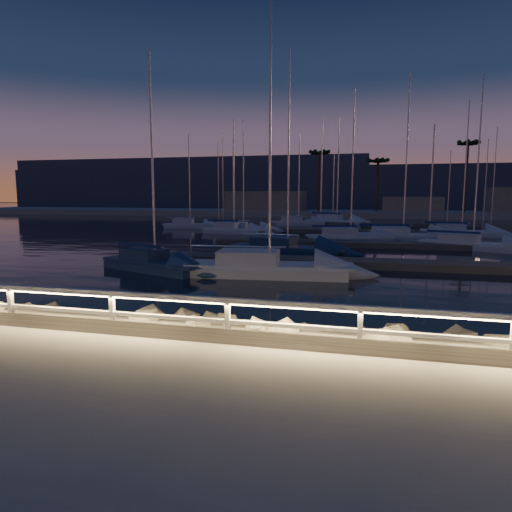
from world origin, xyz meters
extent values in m
plane|color=#9B968C|center=(0.00, 0.00, 0.00)|extent=(400.00, 400.00, 0.00)
cube|color=#9B968C|center=(0.00, -2.50, -0.10)|extent=(240.00, 5.00, 0.20)
cube|color=slate|center=(0.00, 1.50, -0.30)|extent=(240.00, 3.45, 1.29)
plane|color=black|center=(0.00, 80.00, -0.60)|extent=(320.00, 320.00, 0.00)
plane|color=black|center=(0.00, 0.00, -1.20)|extent=(400.00, 400.00, 0.00)
cube|color=silver|center=(-8.00, 0.00, 0.50)|extent=(0.11, 0.11, 1.00)
cube|color=silver|center=(-5.00, 0.00, 0.50)|extent=(0.11, 0.11, 1.00)
cube|color=silver|center=(-2.00, 0.00, 0.50)|extent=(0.11, 0.11, 1.00)
cube|color=silver|center=(1.00, 0.00, 0.50)|extent=(0.11, 0.11, 1.00)
cube|color=silver|center=(0.00, 0.00, 1.00)|extent=(44.00, 0.12, 0.12)
cube|color=silver|center=(0.00, 0.00, 0.50)|extent=(44.00, 0.09, 0.09)
cube|color=#FFD072|center=(0.00, -0.02, 0.92)|extent=(44.00, 0.04, 0.03)
sphere|color=slate|center=(1.04, 1.74, -0.27)|extent=(0.83, 0.83, 0.83)
cube|color=#615A51|center=(0.00, 16.00, -0.40)|extent=(22.00, 2.00, 0.40)
cube|color=#615A51|center=(0.00, 26.00, -0.40)|extent=(22.00, 2.00, 0.40)
cube|color=#615A51|center=(0.00, 38.00, -0.40)|extent=(22.00, 2.00, 0.40)
cube|color=#615A51|center=(0.00, 50.00, -0.40)|extent=(22.00, 2.00, 0.40)
cube|color=#9B968C|center=(0.00, 74.00, -0.20)|extent=(160.00, 14.00, 1.20)
cube|color=gray|center=(-18.00, 74.00, 1.80)|extent=(14.00, 8.00, 4.00)
cube|color=gray|center=(8.00, 75.00, 1.30)|extent=(10.00, 6.00, 3.00)
cylinder|color=#503D25|center=(-8.00, 72.00, 5.65)|extent=(0.44, 0.44, 10.50)
cylinder|color=#503D25|center=(2.00, 73.00, 4.90)|extent=(0.44, 0.44, 9.00)
cylinder|color=#503D25|center=(16.00, 72.00, 6.15)|extent=(0.44, 0.44, 11.50)
cube|color=#353D52|center=(0.00, 130.00, 4.00)|extent=(220.00, 30.00, 14.00)
cube|color=#353D52|center=(-60.00, 140.00, 6.00)|extent=(120.00, 25.00, 18.00)
cube|color=navy|center=(-9.85, 12.00, -0.45)|extent=(6.41, 4.15, 0.52)
cube|color=navy|center=(-9.85, 12.00, -0.12)|extent=(6.77, 4.05, 0.14)
cube|color=navy|center=(-10.64, 12.31, 0.21)|extent=(2.76, 2.29, 0.61)
cylinder|color=#BCBCC2|center=(-9.85, 12.00, 5.26)|extent=(0.11, 0.11, 10.57)
cylinder|color=#BCBCC2|center=(-11.03, 12.47, 0.68)|extent=(3.56, 1.48, 0.08)
cube|color=silver|center=(-3.66, 12.00, -0.45)|extent=(7.81, 3.27, 0.59)
cube|color=silver|center=(-3.66, 12.00, -0.07)|extent=(8.40, 2.96, 0.16)
cube|color=silver|center=(-4.70, 11.90, 0.30)|extent=(3.13, 2.18, 0.70)
cylinder|color=#BCBCC2|center=(-3.66, 12.00, 6.63)|extent=(0.13, 0.13, 13.19)
cylinder|color=#BCBCC2|center=(-5.23, 11.84, 0.84)|extent=(4.73, 0.56, 0.09)
cube|color=navy|center=(-4.23, 20.24, -0.45)|extent=(7.60, 3.47, 0.53)
cube|color=navy|center=(-4.23, 20.24, -0.11)|extent=(8.15, 3.20, 0.14)
cube|color=navy|center=(-5.23, 20.38, 0.22)|extent=(3.08, 2.22, 0.62)
cylinder|color=#BCBCC2|center=(-4.23, 20.24, 6.34)|extent=(0.12, 0.12, 12.72)
cylinder|color=#BCBCC2|center=(-5.74, 20.46, 0.70)|extent=(4.54, 0.73, 0.08)
cube|color=silver|center=(-12.40, 34.85, -0.45)|extent=(6.43, 2.85, 0.53)
cube|color=silver|center=(-12.40, 34.85, -0.11)|extent=(6.90, 2.60, 0.14)
cube|color=silver|center=(-13.26, 34.96, 0.22)|extent=(2.60, 1.85, 0.62)
cylinder|color=#BCBCC2|center=(-12.40, 34.85, 5.38)|extent=(0.12, 0.12, 10.79)
cylinder|color=#BCBCC2|center=(-13.69, 35.02, 0.70)|extent=(3.86, 0.57, 0.08)
cube|color=silver|center=(-0.49, 29.73, -0.45)|extent=(7.31, 4.47, 0.54)
cube|color=silver|center=(-0.49, 29.73, -0.11)|extent=(7.74, 4.33, 0.15)
cube|color=silver|center=(-1.40, 29.41, 0.24)|extent=(3.12, 2.53, 0.64)
cylinder|color=#BCBCC2|center=(-0.49, 29.73, 6.01)|extent=(0.12, 0.12, 12.04)
cylinder|color=#BCBCC2|center=(-1.85, 29.25, 0.73)|extent=(4.12, 1.50, 0.08)
cube|color=silver|center=(8.42, 26.13, -0.45)|extent=(7.17, 4.74, 0.49)
cube|color=silver|center=(8.42, 26.13, -0.14)|extent=(7.56, 4.65, 0.13)
cube|color=silver|center=(7.55, 26.50, 0.18)|extent=(3.11, 2.60, 0.58)
cylinder|color=#BCBCC2|center=(8.42, 26.13, 5.87)|extent=(0.11, 0.11, 11.84)
cylinder|color=#BCBCC2|center=(7.11, 26.69, 0.62)|extent=(3.95, 1.72, 0.07)
cube|color=silver|center=(-19.66, 40.74, -0.45)|extent=(6.20, 2.96, 0.50)
cube|color=silver|center=(-19.66, 40.74, -0.13)|extent=(6.64, 2.75, 0.14)
cube|color=silver|center=(-20.47, 40.60, 0.19)|extent=(2.53, 1.86, 0.60)
cylinder|color=#BCBCC2|center=(-19.66, 40.74, 5.13)|extent=(0.11, 0.11, 10.33)
cylinder|color=#BCBCC2|center=(-20.88, 40.53, 0.65)|extent=(3.68, 0.70, 0.07)
cube|color=silver|center=(-11.91, 36.59, -0.45)|extent=(6.44, 2.57, 0.49)
cube|color=silver|center=(-11.91, 36.59, -0.14)|extent=(6.94, 2.29, 0.13)
cube|color=silver|center=(-12.78, 36.53, 0.18)|extent=(2.56, 1.75, 0.58)
cylinder|color=#BCBCC2|center=(-11.91, 36.59, 5.42)|extent=(0.11, 0.11, 10.94)
cylinder|color=#BCBCC2|center=(-13.22, 36.49, 0.62)|extent=(3.93, 0.37, 0.07)
cube|color=silver|center=(9.69, 37.74, -0.45)|extent=(7.26, 3.30, 0.50)
cube|color=silver|center=(9.69, 37.74, -0.13)|extent=(7.79, 3.04, 0.14)
cube|color=silver|center=(8.73, 37.88, 0.19)|extent=(2.94, 2.12, 0.60)
cylinder|color=#BCBCC2|center=(9.69, 37.74, 6.04)|extent=(0.11, 0.11, 12.15)
cylinder|color=#BCBCC2|center=(8.25, 37.95, 0.65)|extent=(4.34, 0.69, 0.07)
cube|color=silver|center=(3.94, 32.24, -0.45)|extent=(8.05, 3.35, 0.53)
cube|color=silver|center=(3.94, 32.24, -0.12)|extent=(8.67, 3.02, 0.14)
cube|color=silver|center=(2.86, 32.14, 0.22)|extent=(3.22, 2.24, 0.62)
cylinder|color=#BCBCC2|center=(3.94, 32.24, 6.79)|extent=(0.11, 0.11, 13.61)
cylinder|color=#BCBCC2|center=(2.32, 32.08, 0.70)|extent=(4.89, 0.54, 0.08)
cube|color=silver|center=(-7.91, 48.46, -0.45)|extent=(6.71, 4.37, 0.54)
cube|color=silver|center=(-7.91, 48.46, -0.11)|extent=(7.08, 4.27, 0.15)
cube|color=silver|center=(-8.73, 48.12, 0.24)|extent=(2.90, 2.41, 0.64)
cylinder|color=#BCBCC2|center=(-7.91, 48.46, 5.53)|extent=(0.12, 0.12, 11.07)
cylinder|color=#BCBCC2|center=(-9.14, 47.96, 0.73)|extent=(3.72, 1.57, 0.08)
cube|color=silver|center=(-3.24, 51.40, -0.45)|extent=(8.15, 5.41, 0.60)
cube|color=silver|center=(-3.24, 51.40, -0.07)|extent=(8.60, 5.30, 0.16)
cube|color=silver|center=(-4.23, 51.82, 0.32)|extent=(3.53, 2.96, 0.71)
cylinder|color=#BCBCC2|center=(-3.24, 51.40, 6.78)|extent=(0.13, 0.13, 13.47)
cylinder|color=#BCBCC2|center=(-4.73, 52.03, 0.87)|extent=(4.50, 1.97, 0.09)
camera|label=1|loc=(1.15, -9.80, 3.44)|focal=32.00mm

